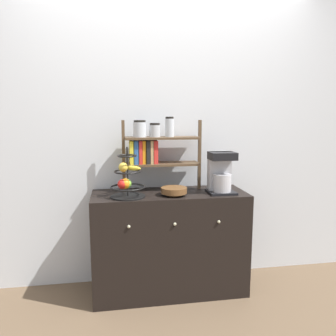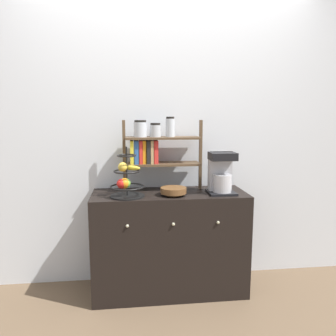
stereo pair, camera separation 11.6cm
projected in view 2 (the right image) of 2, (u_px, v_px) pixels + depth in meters
ground_plane at (173, 305)px, 2.51m from camera, size 12.00×12.00×0.00m
wall_back at (166, 132)px, 2.80m from camera, size 7.00×0.05×2.60m
sideboard at (170, 242)px, 2.67m from camera, size 1.23×0.47×0.83m
coffee_maker at (221, 173)px, 2.58m from camera, size 0.21×0.20×0.33m
fruit_stand at (126, 181)px, 2.45m from camera, size 0.26×0.26×0.38m
wooden_bowl at (173, 191)px, 2.52m from camera, size 0.20×0.20×0.06m
shelf_hutch at (153, 146)px, 2.65m from camera, size 0.65×0.20×0.60m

